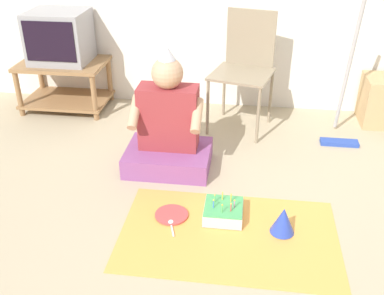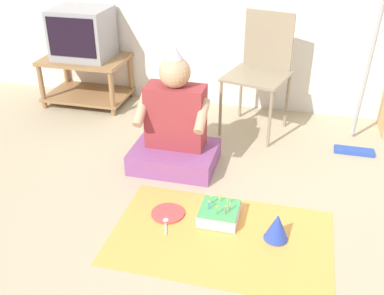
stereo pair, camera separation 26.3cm
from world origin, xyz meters
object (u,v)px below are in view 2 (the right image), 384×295
Objects in this scene: tv at (83,33)px; paper_plate at (168,213)px; folding_chair at (261,65)px; party_hat_blue at (277,227)px; birthday_cake at (219,213)px; person_seated at (175,129)px; dust_mop at (361,110)px.

paper_plate is (1.18, -1.45, -0.62)m from tv.
folding_chair reaches higher than party_hat_blue.
birthday_cake is at bearing 5.06° from paper_plate.
birthday_cake is 1.42× the size of party_hat_blue.
person_seated is 1.00m from party_hat_blue.
folding_chair is 1.37m from birthday_cake.
dust_mop reaches higher than folding_chair.
folding_chair is at bearing 164.90° from dust_mop.
folding_chair is at bearing 74.50° from paper_plate.
person_seated is 5.35× the size of party_hat_blue.
birthday_cake is at bearing -92.75° from folding_chair.
folding_chair reaches higher than person_seated.
folding_chair is at bearing 87.25° from birthday_cake.
dust_mop is 1.37m from birthday_cake.
dust_mop is 5.73× the size of paper_plate.
dust_mop is at bearing 67.98° from party_hat_blue.
party_hat_blue is at bearing -39.76° from tv.
folding_chair is 1.45m from paper_plate.
person_seated is at bearing -123.11° from folding_chair.
folding_chair is (1.55, -0.14, -0.10)m from tv.
folding_chair is 1.46m from party_hat_blue.
paper_plate is (-1.11, -1.11, -0.30)m from dust_mop.
paper_plate is at bearing -174.94° from birthday_cake.
person_seated reaches higher than birthday_cake.
folding_chair is 5.75× the size of party_hat_blue.
person_seated is 0.64m from paper_plate.
paper_plate is at bearing -135.03° from dust_mop.
party_hat_blue is (0.33, -0.09, 0.04)m from birthday_cake.
birthday_cake is at bearing 165.06° from party_hat_blue.
dust_mop is at bearing 44.97° from paper_plate.
folding_chair is 1.07× the size of person_seated.
dust_mop is (0.74, -0.20, -0.21)m from folding_chair.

